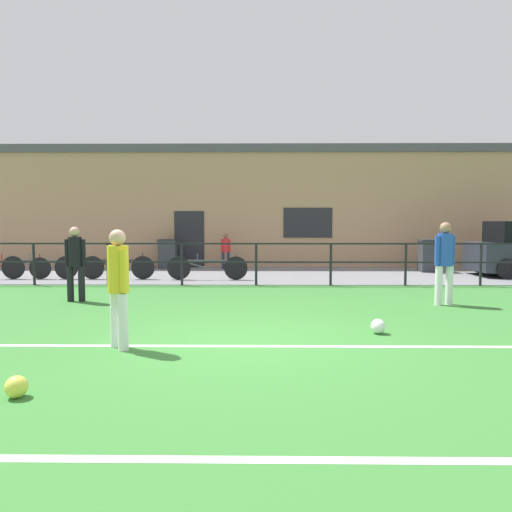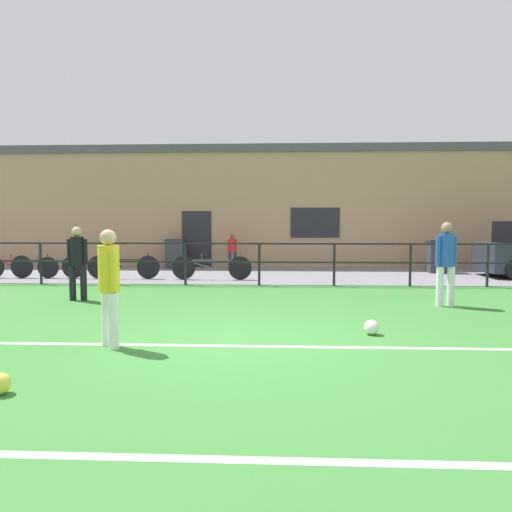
% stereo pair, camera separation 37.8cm
% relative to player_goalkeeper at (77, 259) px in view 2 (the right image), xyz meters
% --- Properties ---
extents(ground, '(60.00, 44.00, 0.04)m').
position_rel_player_goalkeeper_xyz_m(ground, '(3.85, -3.39, -0.93)').
color(ground, '#387A33').
extents(field_line_touchline, '(36.00, 0.11, 0.00)m').
position_rel_player_goalkeeper_xyz_m(field_line_touchline, '(3.85, -3.67, -0.91)').
color(field_line_touchline, white).
rests_on(field_line_touchline, ground).
extents(field_line_hash, '(36.00, 0.11, 0.00)m').
position_rel_player_goalkeeper_xyz_m(field_line_hash, '(3.85, -6.83, -0.91)').
color(field_line_hash, white).
rests_on(field_line_hash, ground).
extents(pavement_strip, '(48.00, 5.00, 0.02)m').
position_rel_player_goalkeeper_xyz_m(pavement_strip, '(3.85, 5.11, -0.90)').
color(pavement_strip, slate).
rests_on(pavement_strip, ground).
extents(perimeter_fence, '(36.07, 0.07, 1.15)m').
position_rel_player_goalkeeper_xyz_m(perimeter_fence, '(3.85, 2.61, -0.16)').
color(perimeter_fence, black).
rests_on(perimeter_fence, ground).
extents(clubhouse_facade, '(28.00, 2.56, 4.56)m').
position_rel_player_goalkeeper_xyz_m(clubhouse_facade, '(3.85, 8.81, 1.38)').
color(clubhouse_facade, tan).
rests_on(clubhouse_facade, ground).
extents(player_goalkeeper, '(0.44, 0.28, 1.61)m').
position_rel_player_goalkeeper_xyz_m(player_goalkeeper, '(0.00, 0.00, 0.00)').
color(player_goalkeeper, black).
rests_on(player_goalkeeper, ground).
extents(player_striker, '(0.45, 0.30, 1.71)m').
position_rel_player_goalkeeper_xyz_m(player_striker, '(7.76, -0.33, 0.06)').
color(player_striker, white).
rests_on(player_striker, ground).
extents(player_winger, '(0.33, 0.36, 1.62)m').
position_rel_player_goalkeeper_xyz_m(player_winger, '(2.07, -3.80, 0.01)').
color(player_winger, white).
rests_on(player_winger, ground).
extents(soccer_ball_match, '(0.23, 0.23, 0.23)m').
position_rel_player_goalkeeper_xyz_m(soccer_ball_match, '(5.79, -2.90, -0.80)').
color(soccer_ball_match, white).
rests_on(soccer_ball_match, ground).
extents(soccer_ball_spare, '(0.22, 0.22, 0.22)m').
position_rel_player_goalkeeper_xyz_m(soccer_ball_spare, '(1.60, -5.63, -0.80)').
color(soccer_ball_spare, '#E5E04C').
rests_on(soccer_ball_spare, ground).
extents(spectator_child, '(0.35, 0.22, 1.27)m').
position_rel_player_goalkeeper_xyz_m(spectator_child, '(2.71, 6.93, -0.17)').
color(spectator_child, '#232D4C').
rests_on(spectator_child, pavement_strip).
extents(bicycle_parked_0, '(2.35, 0.04, 0.78)m').
position_rel_player_goalkeeper_xyz_m(bicycle_parked_0, '(2.41, 3.70, -0.54)').
color(bicycle_parked_0, black).
rests_on(bicycle_parked_0, pavement_strip).
extents(bicycle_parked_1, '(2.32, 0.04, 0.74)m').
position_rel_player_goalkeeper_xyz_m(bicycle_parked_1, '(-3.39, 3.81, -0.56)').
color(bicycle_parked_1, black).
rests_on(bicycle_parked_1, pavement_strip).
extents(bicycle_parked_2, '(2.18, 0.04, 0.78)m').
position_rel_player_goalkeeper_xyz_m(bicycle_parked_2, '(-0.25, 3.81, -0.54)').
color(bicycle_parked_2, black).
rests_on(bicycle_parked_2, pavement_strip).
extents(bicycle_parked_3, '(2.26, 0.04, 0.77)m').
position_rel_player_goalkeeper_xyz_m(bicycle_parked_3, '(-2.56, 3.81, -0.54)').
color(bicycle_parked_3, black).
rests_on(bicycle_parked_3, pavement_strip).
extents(trash_bin_0, '(0.66, 0.56, 1.06)m').
position_rel_player_goalkeeper_xyz_m(trash_bin_0, '(0.60, 7.05, -0.36)').
color(trash_bin_0, '#33383D').
rests_on(trash_bin_0, pavement_strip).
extents(trash_bin_1, '(0.69, 0.58, 1.10)m').
position_rel_player_goalkeeper_xyz_m(trash_bin_1, '(9.68, 6.02, -0.34)').
color(trash_bin_1, '#33383D').
rests_on(trash_bin_1, pavement_strip).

